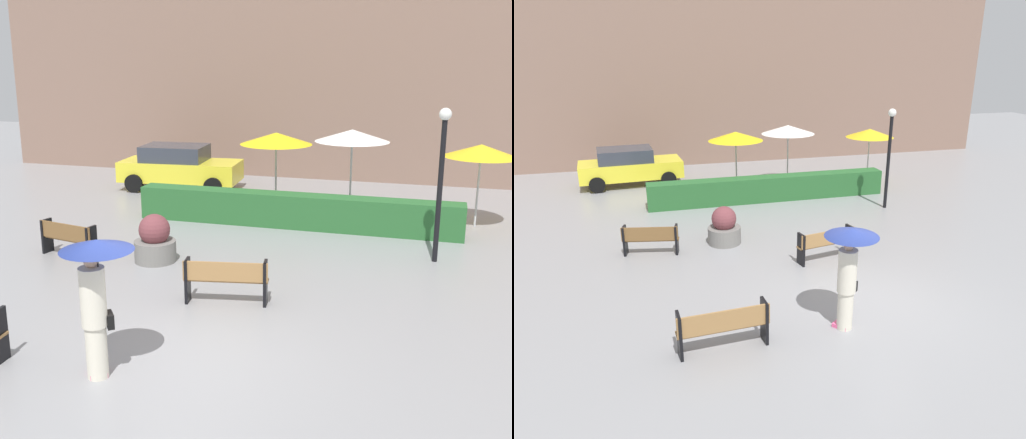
% 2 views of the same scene
% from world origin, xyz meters
% --- Properties ---
extents(ground_plane, '(60.00, 60.00, 0.00)m').
position_xyz_m(ground_plane, '(0.00, 0.00, 0.00)').
color(ground_plane, gray).
extents(bench_near_left, '(1.78, 0.47, 0.88)m').
position_xyz_m(bench_near_left, '(-3.40, -0.80, 0.52)').
color(bench_near_left, '#9E7242').
rests_on(bench_near_left, ground).
extents(bench_far_left, '(1.57, 0.63, 0.83)m').
position_xyz_m(bench_far_left, '(-4.55, 4.25, 0.49)').
color(bench_far_left, brown).
rests_on(bench_far_left, ground).
extents(bench_mid_center, '(1.67, 0.63, 0.87)m').
position_xyz_m(bench_mid_center, '(0.01, 2.56, 0.52)').
color(bench_mid_center, '#9E7242').
rests_on(bench_mid_center, ground).
extents(pedestrian_with_umbrella, '(1.08, 1.08, 2.14)m').
position_xyz_m(pedestrian_with_umbrella, '(-0.85, -0.68, 1.44)').
color(pedestrian_with_umbrella, silver).
rests_on(pedestrian_with_umbrella, ground).
extents(planter_pot, '(0.97, 0.97, 1.13)m').
position_xyz_m(planter_pot, '(-2.42, 4.54, 0.48)').
color(planter_pot, slate).
rests_on(planter_pot, ground).
extents(lamp_post, '(0.28, 0.28, 3.55)m').
position_xyz_m(lamp_post, '(3.85, 6.39, 2.21)').
color(lamp_post, black).
rests_on(lamp_post, ground).
extents(patio_umbrella_yellow, '(2.17, 2.17, 2.43)m').
position_xyz_m(patio_umbrella_yellow, '(-0.94, 9.92, 2.25)').
color(patio_umbrella_yellow, silver).
rests_on(patio_umbrella_yellow, ground).
extents(patio_umbrella_white, '(2.18, 2.18, 2.57)m').
position_xyz_m(patio_umbrella_white, '(1.29, 10.15, 2.39)').
color(patio_umbrella_white, silver).
rests_on(patio_umbrella_white, ground).
extents(patio_umbrella_yellow_far, '(2.02, 2.02, 2.31)m').
position_xyz_m(patio_umbrella_yellow_far, '(4.86, 9.90, 2.13)').
color(patio_umbrella_yellow_far, silver).
rests_on(patio_umbrella_yellow_far, ground).
extents(hedge_strip, '(9.08, 0.70, 0.93)m').
position_xyz_m(hedge_strip, '(0.01, 8.40, 0.47)').
color(hedge_strip, '#28602D').
rests_on(hedge_strip, ground).
extents(building_facade, '(28.00, 1.20, 11.43)m').
position_xyz_m(building_facade, '(0.00, 16.00, 5.71)').
color(building_facade, '#846656').
rests_on(building_facade, ground).
extents(parked_car, '(4.33, 2.24, 1.57)m').
position_xyz_m(parked_car, '(-5.09, 12.22, 0.82)').
color(parked_car, yellow).
rests_on(parked_car, ground).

